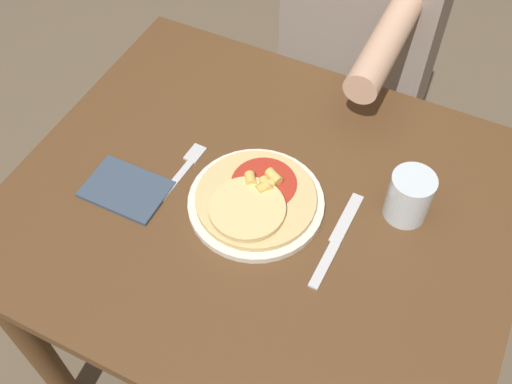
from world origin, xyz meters
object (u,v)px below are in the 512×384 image
object	(u,v)px
drinking_glass	(409,196)
dining_table	(262,241)
pizza	(255,199)
fork	(182,172)
person_diner	(363,31)
knife	(336,241)
plate	(256,203)

from	to	relation	value
drinking_glass	dining_table	bearing A→B (deg)	-159.45
pizza	fork	bearing A→B (deg)	175.92
pizza	person_diner	distance (m)	0.67
dining_table	knife	distance (m)	0.21
plate	knife	size ratio (longest dim) A/B	1.16
plate	knife	xyz separation A→B (m)	(0.16, -0.01, -0.00)
pizza	drinking_glass	xyz separation A→B (m)	(0.25, 0.11, 0.03)
knife	person_diner	distance (m)	0.70
dining_table	person_diner	xyz separation A→B (m)	(-0.02, 0.65, 0.07)
fork	dining_table	bearing A→B (deg)	1.87
pizza	plate	bearing A→B (deg)	92.02
person_diner	pizza	bearing A→B (deg)	-88.69
plate	fork	xyz separation A→B (m)	(-0.16, 0.01, -0.00)
dining_table	knife	xyz separation A→B (m)	(0.16, -0.02, 0.14)
fork	person_diner	world-z (taller)	person_diner
fork	knife	world-z (taller)	same
knife	drinking_glass	size ratio (longest dim) A/B	2.23
fork	plate	bearing A→B (deg)	-2.49
knife	person_diner	world-z (taller)	person_diner
plate	fork	distance (m)	0.16
drinking_glass	person_diner	world-z (taller)	person_diner
drinking_glass	fork	bearing A→B (deg)	-166.84
knife	fork	bearing A→B (deg)	176.94
person_diner	dining_table	bearing A→B (deg)	-87.91
plate	dining_table	bearing A→B (deg)	56.33
knife	drinking_glass	xyz separation A→B (m)	(0.09, 0.12, 0.05)
pizza	person_diner	xyz separation A→B (m)	(-0.02, 0.67, -0.09)
plate	person_diner	xyz separation A→B (m)	(-0.02, 0.66, -0.07)
pizza	person_diner	bearing A→B (deg)	91.31
knife	pizza	bearing A→B (deg)	177.97
knife	person_diner	bearing A→B (deg)	104.97
dining_table	knife	bearing A→B (deg)	-8.47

